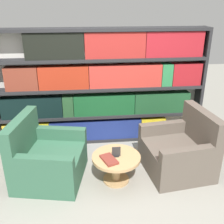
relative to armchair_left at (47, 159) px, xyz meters
name	(u,v)px	position (x,y,z in m)	size (l,w,h in m)	color
ground_plane	(110,191)	(0.83, -0.38, -0.30)	(14.00, 14.00, 0.00)	gray
bookshelf	(101,88)	(0.84, 1.05, 0.67)	(3.47, 0.30, 1.93)	silver
armchair_left	(47,159)	(0.00, 0.00, 0.00)	(1.02, 1.05, 0.90)	#336047
armchair_right	(179,152)	(1.88, 0.00, 0.00)	(0.96, 1.00, 0.90)	brown
coffee_table	(116,163)	(0.94, -0.17, -0.02)	(0.65, 0.65, 0.39)	tan
table_sign	(116,152)	(0.94, -0.17, 0.15)	(0.11, 0.06, 0.14)	black
stray_book	(109,160)	(0.83, -0.26, 0.11)	(0.24, 0.31, 0.03)	brown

